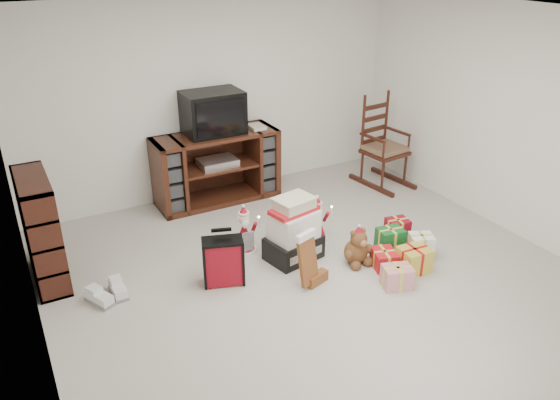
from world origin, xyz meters
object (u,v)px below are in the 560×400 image
object	(u,v)px
tv_stand	(217,167)
santa_figurine	(316,223)
red_suitcase	(223,261)
mrs_claus_figurine	(244,234)
sneaker_pair	(109,294)
teddy_bear	(357,248)
gift_cluster	(401,250)
gift_pile	(294,233)
rocking_chair	(382,152)
bookshelf	(41,232)
crt_television	(213,113)

from	to	relation	value
tv_stand	santa_figurine	bearing A→B (deg)	-69.87
red_suitcase	mrs_claus_figurine	world-z (taller)	red_suitcase
santa_figurine	sneaker_pair	world-z (taller)	santa_figurine
teddy_bear	gift_cluster	distance (m)	0.47
teddy_bear	mrs_claus_figurine	xyz separation A→B (m)	(-0.92, 0.78, 0.04)
gift_pile	sneaker_pair	xyz separation A→B (m)	(-1.89, 0.19, -0.25)
red_suitcase	teddy_bear	world-z (taller)	red_suitcase
rocking_chair	red_suitcase	xyz separation A→B (m)	(-2.89, -1.26, -0.19)
red_suitcase	gift_pile	bearing A→B (deg)	24.20
santa_figurine	sneaker_pair	distance (m)	2.31
bookshelf	teddy_bear	distance (m)	3.12
teddy_bear	santa_figurine	size ratio (longest dim) A/B	0.73
teddy_bear	gift_cluster	bearing A→B (deg)	-24.83
mrs_claus_figurine	gift_cluster	xyz separation A→B (m)	(1.34, -0.97, -0.08)
bookshelf	teddy_bear	world-z (taller)	bookshelf
santa_figurine	sneaker_pair	size ratio (longest dim) A/B	1.41
bookshelf	crt_television	xyz separation A→B (m)	(2.19, 0.93, 0.63)
tv_stand	rocking_chair	size ratio (longest dim) A/B	1.22
mrs_claus_figurine	rocking_chair	bearing A→B (deg)	18.03
crt_television	tv_stand	bearing A→B (deg)	-97.41
rocking_chair	red_suitcase	distance (m)	3.16
rocking_chair	gift_cluster	world-z (taller)	rocking_chair
crt_television	sneaker_pair	bearing A→B (deg)	-137.54
mrs_claus_figurine	red_suitcase	bearing A→B (deg)	-133.62
gift_pile	red_suitcase	distance (m)	0.84
santa_figurine	gift_cluster	distance (m)	0.97
tv_stand	mrs_claus_figurine	bearing A→B (deg)	-101.03
santa_figurine	gift_cluster	bearing A→B (deg)	-57.22
tv_stand	gift_cluster	world-z (taller)	tv_stand
teddy_bear	sneaker_pair	size ratio (longest dim) A/B	1.03
gift_pile	mrs_claus_figurine	world-z (taller)	gift_pile
mrs_claus_figurine	gift_pile	bearing A→B (deg)	-43.80
teddy_bear	red_suitcase	bearing A→B (deg)	166.78
sneaker_pair	crt_television	xyz separation A→B (m)	(1.75, 1.57, 1.10)
teddy_bear	crt_television	bearing A→B (deg)	106.88
tv_stand	sneaker_pair	size ratio (longest dim) A/B	4.10
red_suitcase	santa_figurine	world-z (taller)	red_suitcase
sneaker_pair	mrs_claus_figurine	bearing A→B (deg)	-8.57
red_suitcase	sneaker_pair	world-z (taller)	red_suitcase
santa_figurine	mrs_claus_figurine	bearing A→B (deg)	169.16
gift_pile	bookshelf	bearing A→B (deg)	148.79
gift_pile	mrs_claus_figurine	xyz separation A→B (m)	(-0.39, 0.38, -0.09)
rocking_chair	santa_figurine	distance (m)	1.91
mrs_claus_figurine	crt_television	xyz separation A→B (m)	(0.26, 1.38, 0.95)
tv_stand	sneaker_pair	world-z (taller)	tv_stand
teddy_bear	gift_cluster	xyz separation A→B (m)	(0.42, -0.20, -0.04)
gift_pile	red_suitcase	bearing A→B (deg)	174.13
red_suitcase	crt_television	xyz separation A→B (m)	(0.70, 1.84, 0.91)
teddy_bear	rocking_chair	bearing A→B (deg)	45.74
bookshelf	mrs_claus_figurine	size ratio (longest dim) A/B	2.00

